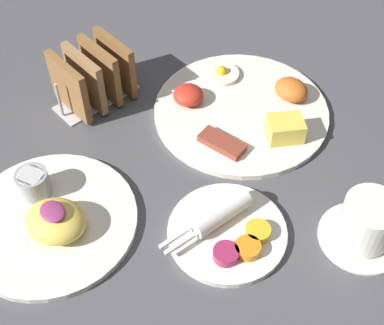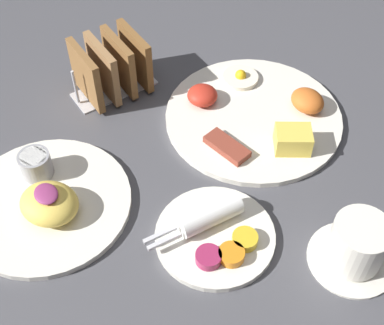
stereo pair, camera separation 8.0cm
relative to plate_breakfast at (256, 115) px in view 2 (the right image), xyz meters
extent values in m
plane|color=#47474C|center=(0.02, -0.19, -0.01)|extent=(3.00, 3.00, 0.00)
cylinder|color=silver|center=(0.00, 0.00, -0.01)|extent=(0.30, 0.30, 0.01)
cube|color=#E5C64C|center=(0.09, 0.00, 0.02)|extent=(0.07, 0.07, 0.04)
ellipsoid|color=#C66023|center=(0.03, 0.08, 0.02)|extent=(0.06, 0.05, 0.03)
cylinder|color=#F4EACC|center=(-0.09, 0.03, 0.00)|extent=(0.06, 0.06, 0.01)
sphere|color=yellow|center=(-0.09, 0.03, 0.01)|extent=(0.02, 0.02, 0.02)
ellipsoid|color=red|center=(-0.08, -0.06, 0.01)|extent=(0.05, 0.05, 0.03)
cube|color=brown|center=(0.04, -0.09, 0.01)|extent=(0.08, 0.05, 0.01)
cylinder|color=silver|center=(0.16, -0.19, -0.01)|extent=(0.17, 0.17, 0.01)
cylinder|color=#99234C|center=(0.19, -0.23, 0.01)|extent=(0.04, 0.04, 0.01)
cylinder|color=orange|center=(0.20, -0.20, 0.01)|extent=(0.04, 0.04, 0.01)
cylinder|color=gold|center=(0.19, -0.17, 0.01)|extent=(0.04, 0.04, 0.01)
cylinder|color=white|center=(0.14, -0.19, 0.02)|extent=(0.04, 0.10, 0.03)
cube|color=silver|center=(0.14, -0.26, 0.02)|extent=(0.01, 0.05, 0.00)
cube|color=silver|center=(0.12, -0.26, 0.02)|extent=(0.01, 0.05, 0.00)
cylinder|color=silver|center=(-0.03, -0.37, -0.01)|extent=(0.25, 0.25, 0.01)
ellipsoid|color=#EAC651|center=(0.00, -0.37, 0.02)|extent=(0.11, 0.11, 0.04)
ellipsoid|color=#8C3366|center=(0.00, -0.37, 0.04)|extent=(0.04, 0.03, 0.01)
cylinder|color=#99999E|center=(-0.08, -0.36, 0.02)|extent=(0.05, 0.05, 0.04)
cylinder|color=white|center=(-0.08, -0.36, 0.04)|extent=(0.04, 0.04, 0.01)
cube|color=#B7B7BC|center=(-0.20, -0.16, -0.01)|extent=(0.06, 0.15, 0.01)
cube|color=brown|center=(-0.20, -0.21, 0.04)|extent=(0.10, 0.01, 0.10)
cube|color=olive|center=(-0.20, -0.18, 0.04)|extent=(0.10, 0.01, 0.10)
cube|color=brown|center=(-0.20, -0.15, 0.04)|extent=(0.10, 0.01, 0.10)
cube|color=brown|center=(-0.20, -0.12, 0.04)|extent=(0.10, 0.01, 0.10)
cylinder|color=#B7B7BC|center=(-0.20, -0.23, 0.03)|extent=(0.01, 0.01, 0.07)
cylinder|color=#B7B7BC|center=(-0.20, -0.09, 0.03)|extent=(0.01, 0.01, 0.07)
cylinder|color=silver|center=(0.29, -0.06, -0.01)|extent=(0.12, 0.12, 0.01)
cylinder|color=silver|center=(0.29, -0.06, 0.03)|extent=(0.08, 0.08, 0.07)
cylinder|color=#381E0F|center=(0.29, -0.06, 0.06)|extent=(0.06, 0.06, 0.01)
camera|label=1|loc=(0.43, -0.51, 0.63)|focal=50.00mm
camera|label=2|loc=(0.48, -0.45, 0.63)|focal=50.00mm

